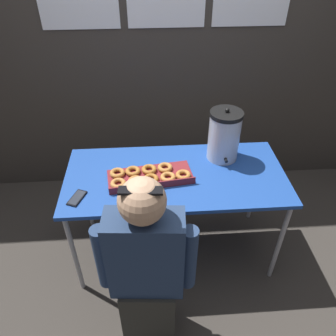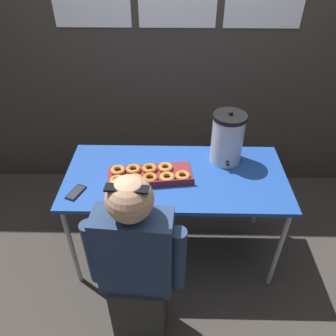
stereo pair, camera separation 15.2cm
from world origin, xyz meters
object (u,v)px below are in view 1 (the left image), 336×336
Objects in this scene: coffee_urn at (224,135)px; donut_box at (148,176)px; cell_phone at (77,198)px; person_seated at (147,271)px.

donut_box is at bearing -158.49° from coffee_urn.
coffee_urn is at bearing 13.88° from donut_box.
cell_phone is 0.13× the size of person_seated.
donut_box is 0.63m from person_seated.
coffee_urn is at bearing 42.91° from cell_phone.
coffee_urn reaches higher than donut_box.
cell_phone is 0.63m from person_seated.
donut_box is 0.47m from cell_phone.
coffee_urn is (0.53, 0.21, 0.16)m from donut_box.
coffee_urn reaches higher than cell_phone.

